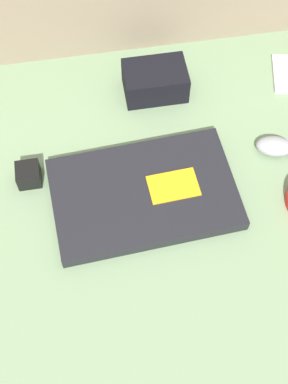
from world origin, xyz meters
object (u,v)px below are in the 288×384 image
laptop (141,192)px  phone_black (287,74)px  charger_brick (29,175)px  camera_pouch (155,81)px  computer_mouse (275,146)px

laptop → phone_black: laptop is taller
phone_black → charger_brick: size_ratio=2.56×
camera_pouch → laptop: bearing=-105.6°
phone_black → laptop: bearing=-133.3°
laptop → computer_mouse: 0.28m
camera_pouch → computer_mouse: bearing=-42.7°
computer_mouse → charger_brick: size_ratio=1.84×
computer_mouse → charger_brick: (-0.47, 0.01, 0.00)m
laptop → charger_brick: 0.21m
phone_black → charger_brick: charger_brick is taller
phone_black → charger_brick: bearing=-150.3°
charger_brick → camera_pouch: bearing=33.0°
camera_pouch → phone_black: bearing=-0.8°
phone_black → camera_pouch: camera_pouch is taller
laptop → camera_pouch: (0.07, 0.24, 0.02)m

